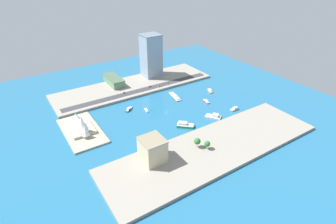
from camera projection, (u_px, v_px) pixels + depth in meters
ground_plane at (167, 112)px, 343.58m from camera, size 440.00×440.00×0.00m
quay_west at (214, 148)px, 276.58m from camera, size 70.00×240.00×3.13m
quay_east at (134, 86)px, 409.02m from camera, size 70.00×240.00×3.13m
peninsula_point at (82, 131)px, 304.17m from camera, size 75.19×38.17×2.00m
road_strip at (141, 90)px, 391.81m from camera, size 11.87×228.00×0.15m
ferry_white_commuter at (214, 116)px, 329.96m from camera, size 20.03×18.09×5.49m
yacht_sleek_gray at (234, 109)px, 346.89m from camera, size 5.10×13.02×3.85m
sailboat_small_white at (147, 110)px, 345.68m from camera, size 11.26×4.64×11.83m
water_taxi_orange at (210, 91)px, 394.30m from camera, size 14.73×8.68×3.91m
ferry_green_doubledeck at (185, 125)px, 312.22m from camera, size 19.27×20.08×5.94m
barge_flat_brown at (175, 97)px, 378.60m from camera, size 30.36×12.33×2.68m
patrol_launch_navy at (129, 109)px, 346.71m from camera, size 10.95×12.74×3.57m
tugboat_red at (206, 101)px, 365.96m from camera, size 13.70×6.17×2.97m
tower_tall_glass at (151, 56)px, 424.47m from camera, size 27.20×28.90×66.20m
office_block_beige at (153, 150)px, 251.76m from camera, size 23.27×21.71×23.70m
terminal_long_green at (114, 80)px, 408.70m from camera, size 46.01×18.25×11.08m
taxi_yellow_cab at (159, 86)px, 402.00m from camera, size 2.02×4.47×1.55m
pickup_red at (150, 86)px, 400.82m from camera, size 2.00×4.37×1.62m
sedan_silver at (124, 93)px, 382.44m from camera, size 1.95×5.22×1.52m
traffic_light_waterfront at (169, 83)px, 404.26m from camera, size 0.36×0.36×6.50m
opera_landmark at (81, 124)px, 299.55m from camera, size 43.60×25.52×22.66m
park_tree_cluster at (202, 142)px, 270.67m from camera, size 14.16×13.03×10.45m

